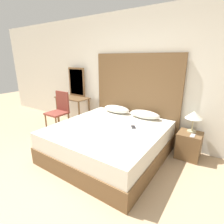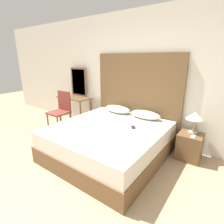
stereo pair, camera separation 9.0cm
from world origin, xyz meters
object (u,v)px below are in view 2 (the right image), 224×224
phone_on_nightstand (193,137)px  vanity_desk (74,103)px  table_lamp (195,117)px  phone_on_bed (133,127)px  chair (61,109)px  bed (109,141)px  nightstand (189,146)px

phone_on_nightstand → vanity_desk: (-2.99, 0.06, 0.14)m
table_lamp → vanity_desk: table_lamp is taller
phone_on_bed → table_lamp: size_ratio=0.42×
phone_on_bed → vanity_desk: bearing=166.2°
phone_on_bed → chair: bearing=177.9°
bed → chair: bearing=170.2°
table_lamp → phone_on_bed: bearing=-144.4°
chair → phone_on_bed: bearing=-2.1°
bed → phone_on_bed: bearing=30.2°
table_lamp → phone_on_nightstand: 0.35m
table_lamp → phone_on_nightstand: table_lamp is taller
bed → phone_on_nightstand: size_ratio=13.03×
nightstand → chair: bearing=-170.9°
phone_on_bed → chair: size_ratio=0.17×
nightstand → phone_on_nightstand: size_ratio=3.20×
chair → phone_on_nightstand: bearing=7.1°
nightstand → phone_on_nightstand: (0.05, -0.10, 0.24)m
chair → table_lamp: bearing=10.5°
phone_on_nightstand → phone_on_bed: bearing=-154.1°
phone_on_nightstand → bed: bearing=-152.8°
bed → phone_on_bed: (0.38, 0.22, 0.30)m
bed → chair: size_ratio=2.00×
bed → vanity_desk: bearing=156.7°
table_lamp → chair: (-2.94, -0.55, -0.23)m
bed → table_lamp: table_lamp is taller
vanity_desk → chair: 0.44m
phone_on_nightstand → vanity_desk: vanity_desk is taller
vanity_desk → chair: (-0.01, -0.43, -0.06)m
phone_on_bed → bed: bearing=-149.8°
bed → vanity_desk: 1.87m
nightstand → phone_on_nightstand: phone_on_nightstand is taller
vanity_desk → table_lamp: bearing=2.2°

